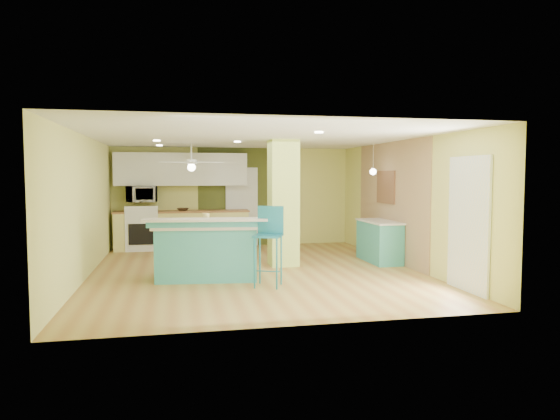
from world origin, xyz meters
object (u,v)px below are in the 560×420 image
object	(u,v)px
side_counter	(379,241)
fruit_bowl	(183,209)
bar_stool	(269,233)
peninsula	(207,250)
canister	(206,219)

from	to	relation	value
side_counter	fruit_bowl	xyz separation A→B (m)	(-3.98, 2.61, 0.54)
bar_stool	side_counter	world-z (taller)	bar_stool
peninsula	fruit_bowl	size ratio (longest dim) A/B	7.49
bar_stool	canister	size ratio (longest dim) A/B	6.75
peninsula	bar_stool	size ratio (longest dim) A/B	1.60
side_counter	canister	distance (m)	3.80
side_counter	peninsula	bearing A→B (deg)	-164.16
peninsula	side_counter	bearing A→B (deg)	22.62
peninsula	fruit_bowl	world-z (taller)	peninsula
fruit_bowl	canister	xyz separation A→B (m)	(0.35, -3.52, 0.07)
bar_stool	fruit_bowl	distance (m)	4.56
bar_stool	canister	xyz separation A→B (m)	(-0.97, 0.84, 0.17)
peninsula	bar_stool	xyz separation A→B (m)	(0.96, -0.72, 0.36)
fruit_bowl	side_counter	bearing A→B (deg)	-33.29
peninsula	fruit_bowl	bearing A→B (deg)	102.34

